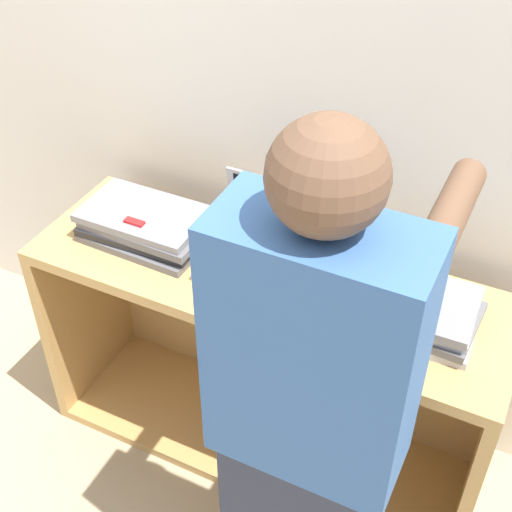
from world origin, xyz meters
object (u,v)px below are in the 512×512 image
(laptop_open, at_px, (273,253))
(person, at_px, (309,438))
(laptop_stack_right, at_px, (405,306))
(laptop_stack_left, at_px, (147,225))

(laptop_open, relative_size, person, 0.24)
(laptop_open, distance_m, laptop_stack_right, 0.39)
(laptop_stack_left, bearing_deg, laptop_open, 5.83)
(laptop_stack_left, distance_m, laptop_stack_right, 0.78)
(laptop_stack_left, bearing_deg, person, -33.30)
(laptop_open, height_order, laptop_stack_left, laptop_open)
(person, bearing_deg, laptop_stack_left, 146.70)
(laptop_open, xyz_separation_m, laptop_stack_right, (0.39, -0.04, -0.00))
(laptop_stack_left, bearing_deg, laptop_stack_right, -0.30)
(laptop_stack_left, relative_size, person, 0.25)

